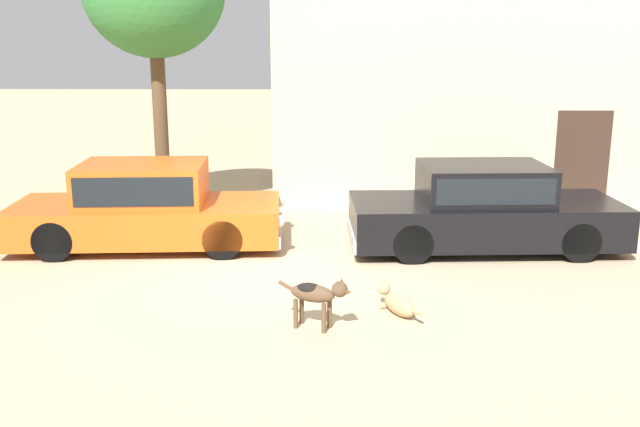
# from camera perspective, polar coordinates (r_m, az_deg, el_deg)

# --- Properties ---
(ground_plane) EXTENTS (80.00, 80.00, 0.00)m
(ground_plane) POSITION_cam_1_polar(r_m,az_deg,el_deg) (11.06, -3.91, -4.76)
(ground_plane) COLOR tan
(parked_sedan_nearest) EXTENTS (4.77, 2.10, 1.45)m
(parked_sedan_nearest) POSITION_cam_1_polar(r_m,az_deg,el_deg) (12.64, -13.68, 0.60)
(parked_sedan_nearest) COLOR #D15619
(parked_sedan_nearest) RESTS_ON ground_plane
(parked_sedan_second) EXTENTS (4.72, 2.05, 1.45)m
(parked_sedan_second) POSITION_cam_1_polar(r_m,az_deg,el_deg) (12.47, 12.91, 0.47)
(parked_sedan_second) COLOR black
(parked_sedan_second) RESTS_ON ground_plane
(stray_dog_spotted) EXTENTS (0.94, 0.47, 0.69)m
(stray_dog_spotted) POSITION_cam_1_polar(r_m,az_deg,el_deg) (8.86, -0.26, -6.39)
(stray_dog_spotted) COLOR brown
(stray_dog_spotted) RESTS_ON ground_plane
(stray_dog_tan) EXTENTS (0.55, 0.92, 0.36)m
(stray_dog_tan) POSITION_cam_1_polar(r_m,az_deg,el_deg) (9.49, 6.13, -7.04)
(stray_dog_tan) COLOR tan
(stray_dog_tan) RESTS_ON ground_plane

